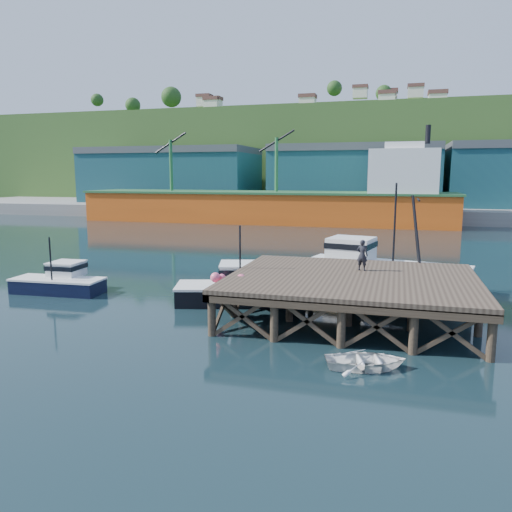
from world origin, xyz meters
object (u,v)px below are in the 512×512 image
(boat_navy, at_px, (60,281))
(boat_black, at_px, (241,288))
(dockworker, at_px, (362,255))
(dinghy, at_px, (366,360))
(trawler, at_px, (382,269))

(boat_navy, bearing_deg, boat_black, 0.72)
(boat_black, bearing_deg, boat_navy, 168.07)
(dockworker, bearing_deg, dinghy, 111.83)
(boat_navy, distance_m, boat_black, 11.33)
(boat_navy, relative_size, dockworker, 3.46)
(boat_navy, xyz_separation_m, dinghy, (18.74, -7.37, -0.39))
(trawler, distance_m, dockworker, 5.30)
(boat_black, bearing_deg, dockworker, -15.06)
(boat_navy, xyz_separation_m, dockworker, (17.95, 0.89, 2.24))
(dinghy, height_order, dockworker, dockworker)
(boat_navy, distance_m, trawler, 19.74)
(trawler, height_order, dockworker, trawler)
(dinghy, bearing_deg, boat_black, 26.79)
(boat_black, height_order, dockworker, boat_black)
(trawler, relative_size, dockworker, 6.37)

